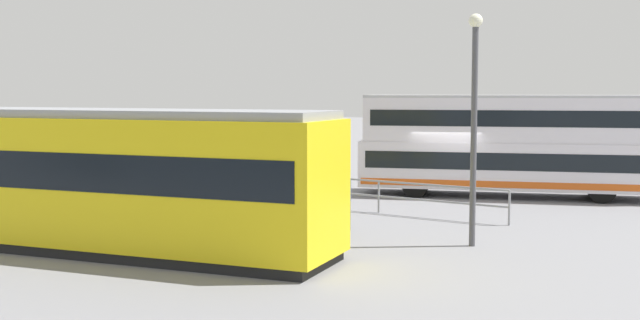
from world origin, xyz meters
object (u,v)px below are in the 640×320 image
street_lamp (474,109)px  pedestrian_crossing (346,196)px  double_decker_bus (512,145)px  info_sign (276,160)px  tram_yellow (70,176)px  pedestrian_near_railing (306,177)px

street_lamp → pedestrian_crossing: bearing=-8.6°
double_decker_bus → pedestrian_crossing: size_ratio=6.71×
pedestrian_crossing → street_lamp: size_ratio=0.29×
pedestrian_crossing → info_sign: 5.79m
tram_yellow → pedestrian_crossing: 7.61m
street_lamp → double_decker_bus: bearing=-81.8°
double_decker_bus → pedestrian_near_railing: (6.00, 5.35, -1.00)m
double_decker_bus → street_lamp: 10.31m
double_decker_bus → pedestrian_crossing: double_decker_bus is taller
double_decker_bus → info_sign: double_decker_bus is taller
pedestrian_near_railing → pedestrian_crossing: (-3.53, 4.14, 0.04)m
pedestrian_near_railing → info_sign: info_sign is taller
tram_yellow → info_sign: size_ratio=6.36×
pedestrian_crossing → info_sign: (4.47, -3.63, 0.57)m
double_decker_bus → street_lamp: bearing=98.2°
pedestrian_crossing → info_sign: bearing=-39.0°
double_decker_bus → pedestrian_crossing: bearing=75.4°
pedestrian_crossing → street_lamp: 4.72m
info_sign → street_lamp: size_ratio=0.38×
pedestrian_near_railing → info_sign: size_ratio=0.74×
info_sign → street_lamp: 9.61m
tram_yellow → street_lamp: size_ratio=2.42×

